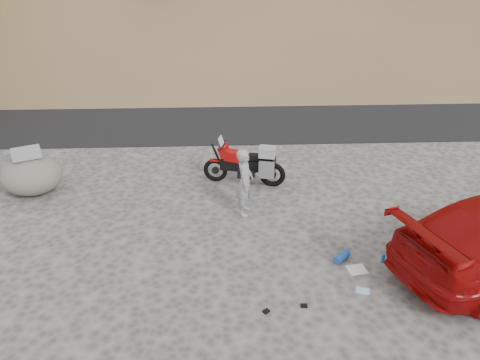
# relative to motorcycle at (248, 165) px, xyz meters

# --- Properties ---
(ground) EXTENTS (140.00, 140.00, 0.00)m
(ground) POSITION_rel_motorcycle_xyz_m (0.35, -2.69, -0.60)
(ground) COLOR #474441
(ground) RESTS_ON ground
(road) EXTENTS (120.00, 7.00, 0.05)m
(road) POSITION_rel_motorcycle_xyz_m (0.35, 6.31, -0.60)
(road) COLOR black
(road) RESTS_ON ground
(motorcycle) EXTENTS (2.33, 0.98, 1.40)m
(motorcycle) POSITION_rel_motorcycle_xyz_m (0.00, 0.00, 0.00)
(motorcycle) COLOR black
(motorcycle) RESTS_ON ground
(man) EXTENTS (0.52, 0.70, 1.75)m
(man) POSITION_rel_motorcycle_xyz_m (-0.17, -1.60, -0.60)
(man) COLOR #939298
(man) RESTS_ON ground
(boulder) EXTENTS (1.92, 1.73, 1.26)m
(boulder) POSITION_rel_motorcycle_xyz_m (-5.91, -0.25, -0.04)
(boulder) COLOR #5B564E
(boulder) RESTS_ON ground
(gear_white_cloth) EXTENTS (0.43, 0.40, 0.01)m
(gear_white_cloth) POSITION_rel_motorcycle_xyz_m (2.08, -4.02, -0.59)
(gear_white_cloth) COLOR white
(gear_white_cloth) RESTS_ON ground
(gear_blue_mat) EXTENTS (0.44, 0.42, 0.17)m
(gear_blue_mat) POSITION_rel_motorcycle_xyz_m (1.83, -3.68, -0.51)
(gear_blue_mat) COLOR #1B4BA3
(gear_blue_mat) RESTS_ON ground
(gear_bottle) EXTENTS (0.08, 0.08, 0.20)m
(gear_bottle) POSITION_rel_motorcycle_xyz_m (2.71, -3.79, -0.50)
(gear_bottle) COLOR #1B4BA3
(gear_bottle) RESTS_ON ground
(gear_funnel) EXTENTS (0.18, 0.18, 0.19)m
(gear_funnel) POSITION_rel_motorcycle_xyz_m (3.03, -3.86, -0.50)
(gear_funnel) COLOR #BB2B0C
(gear_funnel) RESTS_ON ground
(gear_glove_a) EXTENTS (0.13, 0.10, 0.04)m
(gear_glove_a) POSITION_rel_motorcycle_xyz_m (0.78, -5.08, -0.58)
(gear_glove_a) COLOR black
(gear_glove_a) RESTS_ON ground
(gear_glove_b) EXTENTS (0.15, 0.14, 0.04)m
(gear_glove_b) POSITION_rel_motorcycle_xyz_m (0.05, -5.20, -0.58)
(gear_glove_b) COLOR black
(gear_glove_b) RESTS_ON ground
(gear_blue_cloth) EXTENTS (0.31, 0.27, 0.01)m
(gear_blue_cloth) POSITION_rel_motorcycle_xyz_m (2.02, -4.69, -0.59)
(gear_blue_cloth) COLOR #99CCEC
(gear_blue_cloth) RESTS_ON ground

